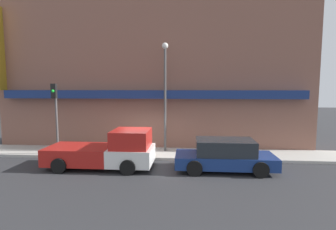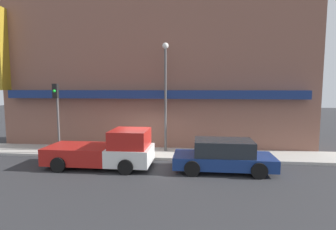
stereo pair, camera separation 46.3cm
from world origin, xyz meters
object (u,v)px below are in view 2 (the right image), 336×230
at_px(fire_hydrant, 124,147).
at_px(street_lamp, 165,85).
at_px(pickup_truck, 107,151).
at_px(parked_car, 223,156).
at_px(traffic_light, 57,106).

height_order(fire_hydrant, street_lamp, street_lamp).
xyz_separation_m(pickup_truck, parked_car, (5.61, 0.00, -0.09)).
bearing_deg(parked_car, pickup_truck, -179.37).
xyz_separation_m(pickup_truck, street_lamp, (2.53, 2.96, 3.20)).
height_order(pickup_truck, street_lamp, street_lamp).
bearing_deg(fire_hydrant, parked_car, -22.20).
distance_m(pickup_truck, parked_car, 5.61).
relative_size(pickup_truck, traffic_light, 1.30).
bearing_deg(street_lamp, traffic_light, -167.95).
bearing_deg(parked_car, fire_hydrant, 158.42).
relative_size(parked_car, street_lamp, 0.73).
bearing_deg(pickup_truck, street_lamp, 49.15).
height_order(pickup_truck, fire_hydrant, pickup_truck).
xyz_separation_m(street_lamp, traffic_light, (-5.97, -1.28, -1.16)).
bearing_deg(street_lamp, fire_hydrant, -161.37).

